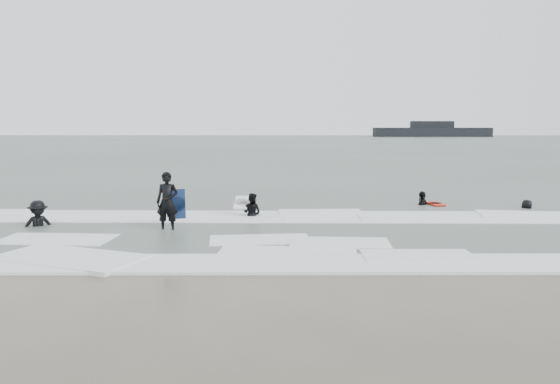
{
  "coord_description": "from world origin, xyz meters",
  "views": [
    {
      "loc": [
        0.27,
        -13.53,
        3.39
      ],
      "look_at": [
        0.0,
        5.0,
        1.1
      ],
      "focal_mm": 35.0,
      "sensor_mm": 36.0,
      "label": 1
    }
  ],
  "objects_px": {
    "surfer_right_near": "(422,206)",
    "surfer_right_far": "(527,209)",
    "vessel_horizon": "(432,131)",
    "surfer_centre": "(168,231)",
    "surfer_wading": "(252,218)",
    "surfer_breaker": "(39,228)"
  },
  "relations": [
    {
      "from": "surfer_centre",
      "to": "surfer_wading",
      "type": "relative_size",
      "value": 1.31
    },
    {
      "from": "surfer_wading",
      "to": "surfer_right_near",
      "type": "height_order",
      "value": "surfer_right_near"
    },
    {
      "from": "surfer_centre",
      "to": "surfer_right_far",
      "type": "xyz_separation_m",
      "value": [
        13.47,
        4.76,
        0.0
      ]
    },
    {
      "from": "surfer_wading",
      "to": "vessel_horizon",
      "type": "relative_size",
      "value": 0.05
    },
    {
      "from": "surfer_right_near",
      "to": "surfer_right_far",
      "type": "height_order",
      "value": "surfer_right_near"
    },
    {
      "from": "surfer_right_near",
      "to": "surfer_breaker",
      "type": "bearing_deg",
      "value": -35.05
    },
    {
      "from": "surfer_wading",
      "to": "vessel_horizon",
      "type": "distance_m",
      "value": 139.85
    },
    {
      "from": "surfer_wading",
      "to": "surfer_right_near",
      "type": "xyz_separation_m",
      "value": [
        6.98,
        3.22,
        0.0
      ]
    },
    {
      "from": "vessel_horizon",
      "to": "surfer_centre",
      "type": "bearing_deg",
      "value": -107.87
    },
    {
      "from": "surfer_wading",
      "to": "surfer_breaker",
      "type": "height_order",
      "value": "surfer_breaker"
    },
    {
      "from": "surfer_breaker",
      "to": "surfer_right_near",
      "type": "height_order",
      "value": "surfer_breaker"
    },
    {
      "from": "surfer_centre",
      "to": "surfer_wading",
      "type": "xyz_separation_m",
      "value": [
        2.53,
        2.5,
        0.0
      ]
    },
    {
      "from": "vessel_horizon",
      "to": "surfer_wading",
      "type": "bearing_deg",
      "value": -107.19
    },
    {
      "from": "surfer_right_near",
      "to": "surfer_right_far",
      "type": "bearing_deg",
      "value": 110.95
    },
    {
      "from": "surfer_centre",
      "to": "surfer_breaker",
      "type": "bearing_deg",
      "value": 178.14
    },
    {
      "from": "surfer_breaker",
      "to": "surfer_right_near",
      "type": "bearing_deg",
      "value": -12.55
    },
    {
      "from": "surfer_right_far",
      "to": "vessel_horizon",
      "type": "height_order",
      "value": "vessel_horizon"
    },
    {
      "from": "surfer_wading",
      "to": "vessel_horizon",
      "type": "height_order",
      "value": "vessel_horizon"
    },
    {
      "from": "surfer_wading",
      "to": "surfer_right_near",
      "type": "bearing_deg",
      "value": -128.63
    },
    {
      "from": "surfer_wading",
      "to": "surfer_right_far",
      "type": "bearing_deg",
      "value": -141.71
    },
    {
      "from": "surfer_wading",
      "to": "surfer_centre",
      "type": "bearing_deg",
      "value": 71.3
    },
    {
      "from": "surfer_right_far",
      "to": "vessel_horizon",
      "type": "distance_m",
      "value": 134.82
    }
  ]
}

